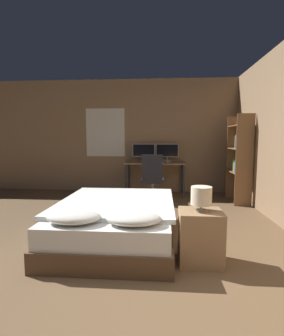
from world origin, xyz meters
name	(u,v)px	position (x,y,z in m)	size (l,w,h in m)	color
ground_plane	(125,294)	(0.00, 0.00, 0.00)	(20.00, 20.00, 0.00)	brown
wall_back	(150,136)	(-0.01, 4.35, 1.35)	(12.00, 0.08, 2.70)	#8E7051
bed	(116,221)	(-0.28, 1.15, 0.25)	(1.44, 1.92, 0.57)	brown
nightstand	(200,237)	(0.70, 0.62, 0.28)	(0.44, 0.38, 0.55)	#997551
bedside_lamp	(201,196)	(0.70, 0.62, 0.71)	(0.21, 0.21, 0.25)	gray
desk	(155,166)	(0.13, 3.94, 0.67)	(1.37, 0.69, 0.76)	#846042
monitor_left	(144,151)	(-0.15, 4.18, 1.00)	(0.53, 0.16, 0.41)	#B7B7BC
monitor_right	(167,151)	(0.41, 4.18, 1.00)	(0.53, 0.16, 0.41)	#B7B7BC
keyboard	(155,163)	(0.13, 3.70, 0.77)	(0.39, 0.13, 0.02)	#B7B7BC
computer_mouse	(168,162)	(0.42, 3.70, 0.78)	(0.07, 0.05, 0.04)	#B7B7BC
office_chair	(152,183)	(0.10, 3.22, 0.39)	(0.52, 0.52, 0.98)	black
bookshelf	(240,155)	(1.85, 3.31, 0.96)	(0.33, 0.73, 1.76)	brown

